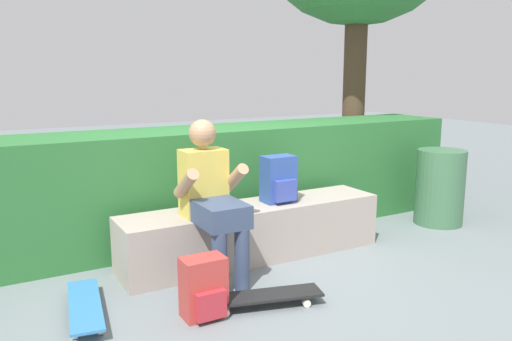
# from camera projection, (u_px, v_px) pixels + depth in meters

# --- Properties ---
(ground_plane) EXTENTS (24.00, 24.00, 0.00)m
(ground_plane) POSITION_uv_depth(u_px,v_px,m) (275.00, 270.00, 4.10)
(ground_plane) COLOR slate
(bench_main) EXTENTS (2.30, 0.49, 0.46)m
(bench_main) POSITION_uv_depth(u_px,v_px,m) (254.00, 231.00, 4.35)
(bench_main) COLOR #A2948A
(bench_main) RESTS_ON ground
(person_skater) EXTENTS (0.49, 0.62, 1.21)m
(person_skater) POSITION_uv_depth(u_px,v_px,m) (212.00, 195.00, 3.84)
(person_skater) COLOR gold
(person_skater) RESTS_ON ground
(skateboard_near_person) EXTENTS (0.82, 0.40, 0.09)m
(skateboard_near_person) POSITION_uv_depth(u_px,v_px,m) (264.00, 296.00, 3.46)
(skateboard_near_person) COLOR black
(skateboard_near_person) RESTS_ON ground
(skateboard_beside_bench) EXTENTS (0.32, 0.82, 0.09)m
(skateboard_beside_bench) POSITION_uv_depth(u_px,v_px,m) (85.00, 305.00, 3.32)
(skateboard_beside_bench) COLOR teal
(skateboard_beside_bench) RESTS_ON ground
(backpack_on_bench) EXTENTS (0.28, 0.23, 0.40)m
(backpack_on_bench) POSITION_uv_depth(u_px,v_px,m) (279.00, 180.00, 4.38)
(backpack_on_bench) COLOR #2D4C99
(backpack_on_bench) RESTS_ON bench_main
(backpack_on_ground) EXTENTS (0.28, 0.23, 0.40)m
(backpack_on_ground) POSITION_uv_depth(u_px,v_px,m) (204.00, 289.00, 3.30)
(backpack_on_ground) COLOR #B23833
(backpack_on_ground) RESTS_ON ground
(hedge_row) EXTENTS (5.84, 0.77, 1.04)m
(hedge_row) POSITION_uv_depth(u_px,v_px,m) (192.00, 184.00, 4.84)
(hedge_row) COLOR #2A6A32
(hedge_row) RESTS_ON ground
(trash_bin) EXTENTS (0.49, 0.49, 0.78)m
(trash_bin) POSITION_uv_depth(u_px,v_px,m) (440.00, 187.00, 5.31)
(trash_bin) COLOR #3D6B47
(trash_bin) RESTS_ON ground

